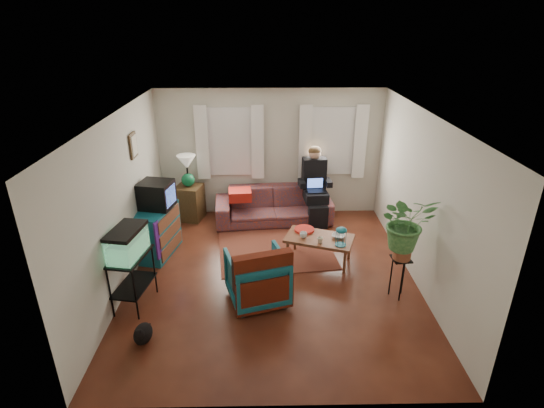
{
  "coord_description": "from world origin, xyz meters",
  "views": [
    {
      "loc": [
        -0.12,
        -5.8,
        3.84
      ],
      "look_at": [
        0.0,
        0.4,
        1.1
      ],
      "focal_mm": 28.0,
      "sensor_mm": 36.0,
      "label": 1
    }
  ],
  "objects_px": {
    "sofa": "(273,200)",
    "coffee_table": "(319,249)",
    "side_table": "(190,202)",
    "armchair": "(257,275)",
    "dresser": "(157,232)",
    "plant_stand": "(399,277)",
    "aquarium_stand": "(133,280)"
  },
  "relations": [
    {
      "from": "side_table",
      "to": "aquarium_stand",
      "type": "distance_m",
      "value": 2.89
    },
    {
      "from": "aquarium_stand",
      "to": "plant_stand",
      "type": "distance_m",
      "value": 3.85
    },
    {
      "from": "armchair",
      "to": "plant_stand",
      "type": "height_order",
      "value": "armchair"
    },
    {
      "from": "armchair",
      "to": "aquarium_stand",
      "type": "bearing_deg",
      "value": -14.06
    },
    {
      "from": "aquarium_stand",
      "to": "armchair",
      "type": "relative_size",
      "value": 0.98
    },
    {
      "from": "side_table",
      "to": "sofa",
      "type": "bearing_deg",
      "value": -4.62
    },
    {
      "from": "coffee_table",
      "to": "side_table",
      "type": "bearing_deg",
      "value": 164.59
    },
    {
      "from": "aquarium_stand",
      "to": "armchair",
      "type": "bearing_deg",
      "value": 12.83
    },
    {
      "from": "armchair",
      "to": "coffee_table",
      "type": "relative_size",
      "value": 0.75
    },
    {
      "from": "armchair",
      "to": "plant_stand",
      "type": "xyz_separation_m",
      "value": [
        2.09,
        0.03,
        -0.09
      ]
    },
    {
      "from": "aquarium_stand",
      "to": "plant_stand",
      "type": "height_order",
      "value": "aquarium_stand"
    },
    {
      "from": "aquarium_stand",
      "to": "sofa",
      "type": "bearing_deg",
      "value": 62.96
    },
    {
      "from": "side_table",
      "to": "coffee_table",
      "type": "relative_size",
      "value": 0.65
    },
    {
      "from": "aquarium_stand",
      "to": "side_table",
      "type": "bearing_deg",
      "value": 92.99
    },
    {
      "from": "aquarium_stand",
      "to": "coffee_table",
      "type": "bearing_deg",
      "value": 32.12
    },
    {
      "from": "coffee_table",
      "to": "plant_stand",
      "type": "height_order",
      "value": "plant_stand"
    },
    {
      "from": "dresser",
      "to": "coffee_table",
      "type": "height_order",
      "value": "dresser"
    },
    {
      "from": "sofa",
      "to": "armchair",
      "type": "distance_m",
      "value": 2.66
    },
    {
      "from": "armchair",
      "to": "coffee_table",
      "type": "xyz_separation_m",
      "value": [
        1.03,
        1.05,
        -0.19
      ]
    },
    {
      "from": "plant_stand",
      "to": "sofa",
      "type": "bearing_deg",
      "value": 124.37
    },
    {
      "from": "armchair",
      "to": "dresser",
      "type": "bearing_deg",
      "value": -54.84
    },
    {
      "from": "sofa",
      "to": "aquarium_stand",
      "type": "bearing_deg",
      "value": -131.98
    },
    {
      "from": "sofa",
      "to": "coffee_table",
      "type": "distance_m",
      "value": 1.77
    },
    {
      "from": "coffee_table",
      "to": "armchair",
      "type": "bearing_deg",
      "value": -114.64
    },
    {
      "from": "side_table",
      "to": "plant_stand",
      "type": "distance_m",
      "value": 4.45
    },
    {
      "from": "aquarium_stand",
      "to": "coffee_table",
      "type": "distance_m",
      "value": 3.03
    },
    {
      "from": "side_table",
      "to": "dresser",
      "type": "distance_m",
      "value": 1.46
    },
    {
      "from": "sofa",
      "to": "side_table",
      "type": "xyz_separation_m",
      "value": [
        -1.71,
        0.14,
        -0.09
      ]
    },
    {
      "from": "dresser",
      "to": "aquarium_stand",
      "type": "height_order",
      "value": "dresser"
    },
    {
      "from": "coffee_table",
      "to": "dresser",
      "type": "bearing_deg",
      "value": -166.52
    },
    {
      "from": "side_table",
      "to": "coffee_table",
      "type": "bearing_deg",
      "value": -35.29
    },
    {
      "from": "dresser",
      "to": "coffee_table",
      "type": "xyz_separation_m",
      "value": [
        2.79,
        -0.31,
        -0.2
      ]
    }
  ]
}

